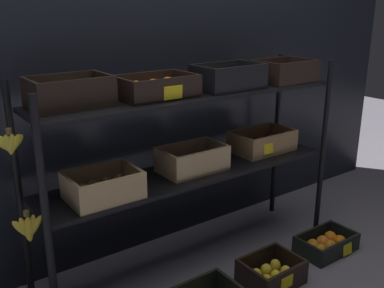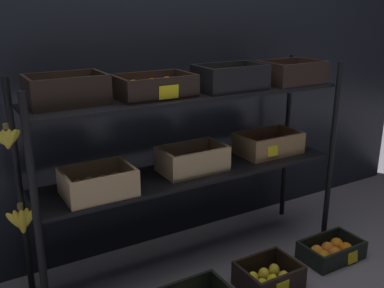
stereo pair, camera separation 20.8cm
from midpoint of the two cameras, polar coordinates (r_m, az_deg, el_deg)
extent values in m
plane|color=slate|center=(2.61, -2.37, -15.00)|extent=(10.00, 10.00, 0.00)
cube|color=black|center=(2.56, -7.60, 8.83)|extent=(4.09, 0.12, 2.04)
cylinder|color=black|center=(1.89, -21.34, -10.64)|extent=(0.03, 0.03, 1.10)
cylinder|color=black|center=(2.76, 14.58, -0.97)|extent=(0.03, 0.03, 1.10)
cylinder|color=black|center=(2.23, -24.00, -6.49)|extent=(0.03, 0.03, 1.10)
cylinder|color=black|center=(3.00, 8.93, 0.94)|extent=(0.03, 0.03, 1.10)
cube|color=black|center=(2.35, -2.53, -3.69)|extent=(1.66, 0.36, 0.02)
cube|color=black|center=(2.24, -2.68, 6.41)|extent=(1.66, 0.36, 0.02)
cube|color=tan|center=(2.09, -14.21, -6.68)|extent=(0.32, 0.24, 0.01)
cube|color=tan|center=(1.97, -13.10, -6.13)|extent=(0.32, 0.02, 0.12)
cube|color=tan|center=(2.16, -15.46, -4.10)|extent=(0.32, 0.02, 0.12)
cube|color=tan|center=(2.02, -18.37, -5.96)|extent=(0.02, 0.21, 0.12)
cube|color=tan|center=(2.12, -10.51, -4.20)|extent=(0.02, 0.21, 0.12)
ellipsoid|color=brown|center=(2.01, -16.29, -6.62)|extent=(0.05, 0.05, 0.07)
ellipsoid|color=brown|center=(2.03, -14.72, -6.24)|extent=(0.05, 0.05, 0.07)
ellipsoid|color=brown|center=(2.05, -13.07, -5.87)|extent=(0.05, 0.05, 0.07)
ellipsoid|color=brown|center=(2.07, -11.63, -5.55)|extent=(0.05, 0.05, 0.07)
ellipsoid|color=brown|center=(2.08, -16.95, -5.82)|extent=(0.05, 0.05, 0.07)
ellipsoid|color=brown|center=(2.10, -15.55, -5.48)|extent=(0.05, 0.05, 0.07)
ellipsoid|color=brown|center=(2.11, -13.90, -5.16)|extent=(0.05, 0.05, 0.07)
ellipsoid|color=brown|center=(2.13, -12.35, -4.84)|extent=(0.05, 0.05, 0.07)
cube|color=tan|center=(2.35, -2.44, -3.33)|extent=(0.35, 0.22, 0.01)
cube|color=tan|center=(2.25, -1.04, -2.49)|extent=(0.35, 0.02, 0.12)
cube|color=tan|center=(2.41, -3.80, -1.13)|extent=(0.35, 0.02, 0.12)
cube|color=tan|center=(2.24, -6.00, -2.61)|extent=(0.02, 0.19, 0.12)
cube|color=tan|center=(2.41, 0.82, -1.02)|extent=(0.02, 0.19, 0.12)
sphere|color=#692246|center=(2.26, -4.26, -3.44)|extent=(0.05, 0.05, 0.05)
sphere|color=#6B1C46|center=(2.28, -3.04, -3.17)|extent=(0.05, 0.05, 0.05)
sphere|color=#5E2146|center=(2.31, -1.86, -2.90)|extent=(0.05, 0.05, 0.05)
sphere|color=#6D2D54|center=(2.34, -0.80, -2.62)|extent=(0.05, 0.05, 0.05)
sphere|color=#5A2E58|center=(2.36, 0.16, -2.38)|extent=(0.05, 0.05, 0.05)
sphere|color=#602051|center=(2.32, -5.13, -2.90)|extent=(0.05, 0.05, 0.05)
sphere|color=#641859|center=(2.34, -3.93, -2.68)|extent=(0.05, 0.05, 0.05)
sphere|color=#652057|center=(2.36, -2.88, -2.43)|extent=(0.05, 0.05, 0.05)
sphere|color=#672050|center=(2.39, -1.90, -2.13)|extent=(0.05, 0.05, 0.05)
sphere|color=#6A1953|center=(2.42, -0.81, -1.88)|extent=(0.05, 0.05, 0.05)
cube|color=#A87F51|center=(2.68, 6.85, -0.75)|extent=(0.37, 0.23, 0.01)
cube|color=#A87F51|center=(2.58, 8.53, -0.05)|extent=(0.37, 0.02, 0.11)
cube|color=#A87F51|center=(2.74, 5.35, 1.08)|extent=(0.37, 0.02, 0.11)
cube|color=#A87F51|center=(2.55, 3.96, -0.15)|extent=(0.02, 0.20, 0.11)
cube|color=#A87F51|center=(2.78, 9.59, 1.16)|extent=(0.02, 0.20, 0.11)
sphere|color=red|center=(2.58, 5.86, -0.44)|extent=(0.07, 0.07, 0.07)
sphere|color=red|center=(2.64, 7.37, -0.11)|extent=(0.07, 0.07, 0.07)
sphere|color=red|center=(2.70, 8.73, 0.24)|extent=(0.07, 0.07, 0.07)
sphere|color=red|center=(2.63, 5.01, -0.05)|extent=(0.07, 0.07, 0.07)
sphere|color=red|center=(2.69, 6.33, 0.29)|extent=(0.07, 0.07, 0.07)
sphere|color=red|center=(2.74, 7.74, 0.58)|extent=(0.07, 0.07, 0.07)
cube|color=yellow|center=(2.54, 7.59, -0.64)|extent=(0.07, 0.01, 0.06)
cube|color=black|center=(2.02, -18.37, 4.75)|extent=(0.34, 0.23, 0.01)
cube|color=black|center=(1.90, -17.54, 6.15)|extent=(0.34, 0.02, 0.12)
cube|color=black|center=(2.11, -19.48, 7.02)|extent=(0.34, 0.02, 0.12)
cube|color=black|center=(1.96, -23.12, 5.89)|extent=(0.02, 0.20, 0.12)
cube|color=black|center=(2.06, -14.20, 7.26)|extent=(0.02, 0.20, 0.12)
ellipsoid|color=#ADB14E|center=(1.96, -20.39, 5.73)|extent=(0.07, 0.07, 0.09)
ellipsoid|color=#ADB150|center=(1.98, -18.26, 6.06)|extent=(0.07, 0.07, 0.09)
ellipsoid|color=tan|center=(2.00, -16.05, 6.38)|extent=(0.07, 0.07, 0.09)
ellipsoid|color=tan|center=(2.02, -21.03, 5.98)|extent=(0.07, 0.07, 0.09)
ellipsoid|color=#AFB251|center=(2.04, -18.72, 6.34)|extent=(0.07, 0.07, 0.09)
ellipsoid|color=#B4B84E|center=(2.06, -16.54, 6.66)|extent=(0.07, 0.07, 0.09)
cube|color=black|center=(2.12, -7.47, 6.11)|extent=(0.37, 0.24, 0.01)
cube|color=black|center=(2.02, -5.98, 7.12)|extent=(0.37, 0.02, 0.10)
cube|color=black|center=(2.21, -8.94, 7.94)|extent=(0.37, 0.02, 0.10)
cube|color=black|center=(2.04, -11.90, 6.95)|extent=(0.02, 0.21, 0.10)
cube|color=black|center=(2.20, -3.47, 8.08)|extent=(0.02, 0.21, 0.10)
sphere|color=orange|center=(2.05, -9.31, 6.84)|extent=(0.07, 0.07, 0.07)
sphere|color=orange|center=(2.09, -7.25, 7.13)|extent=(0.07, 0.07, 0.07)
sphere|color=orange|center=(2.13, -5.07, 7.39)|extent=(0.07, 0.07, 0.07)
sphere|color=orange|center=(2.10, -10.13, 7.07)|extent=(0.07, 0.07, 0.07)
sphere|color=orange|center=(2.14, -7.83, 7.37)|extent=(0.07, 0.07, 0.07)
sphere|color=orange|center=(2.19, -5.90, 7.67)|extent=(0.07, 0.07, 0.07)
cube|color=yellow|center=(2.02, -5.43, 6.63)|extent=(0.10, 0.01, 0.06)
cube|color=black|center=(2.32, 2.13, 7.26)|extent=(0.36, 0.22, 0.01)
cube|color=black|center=(2.23, 3.81, 8.51)|extent=(0.36, 0.02, 0.12)
cube|color=black|center=(2.40, 0.59, 9.18)|extent=(0.36, 0.02, 0.12)
cube|color=black|center=(2.21, -1.37, 8.46)|extent=(0.02, 0.19, 0.12)
cube|color=black|center=(2.42, 5.37, 9.19)|extent=(0.02, 0.19, 0.12)
sphere|color=#91BF43|center=(2.24, 0.98, 7.96)|extent=(0.07, 0.07, 0.07)
sphere|color=#82B241|center=(2.30, 2.59, 8.20)|extent=(0.07, 0.07, 0.07)
sphere|color=#92B533|center=(2.35, 4.20, 8.38)|extent=(0.07, 0.07, 0.07)
sphere|color=#94C03B|center=(2.29, -0.09, 8.20)|extent=(0.07, 0.07, 0.07)
sphere|color=#90C13F|center=(2.34, 1.62, 8.38)|extent=(0.07, 0.07, 0.07)
sphere|color=#87C746|center=(2.40, 3.27, 8.58)|extent=(0.07, 0.07, 0.07)
cube|color=black|center=(2.59, 9.58, 8.10)|extent=(0.34, 0.24, 0.01)
cube|color=black|center=(2.50, 11.50, 9.12)|extent=(0.34, 0.02, 0.11)
cube|color=black|center=(2.66, 7.90, 9.80)|extent=(0.34, 0.02, 0.11)
cube|color=black|center=(2.47, 6.99, 9.23)|extent=(0.02, 0.21, 0.11)
cube|color=black|center=(2.69, 12.08, 9.68)|extent=(0.02, 0.21, 0.11)
sphere|color=orange|center=(2.50, 8.99, 8.63)|extent=(0.06, 0.06, 0.06)
sphere|color=orange|center=(2.55, 10.14, 8.77)|extent=(0.06, 0.06, 0.06)
sphere|color=orange|center=(2.61, 11.58, 8.89)|extent=(0.06, 0.06, 0.06)
sphere|color=orange|center=(2.55, 7.69, 8.86)|extent=(0.06, 0.06, 0.06)
sphere|color=orange|center=(2.60, 9.02, 8.98)|extent=(0.06, 0.06, 0.06)
sphere|color=orange|center=(2.67, 10.24, 9.13)|extent=(0.06, 0.06, 0.06)
cylinder|color=brown|center=(1.97, -23.59, -8.31)|extent=(0.02, 0.02, 0.02)
ellipsoid|color=yellow|center=(2.01, -24.06, -10.12)|extent=(0.09, 0.03, 0.11)
ellipsoid|color=yellow|center=(2.01, -23.69, -10.08)|extent=(0.06, 0.03, 0.12)
ellipsoid|color=yellow|center=(2.00, -23.29, -10.18)|extent=(0.03, 0.03, 0.11)
ellipsoid|color=yellow|center=(2.01, -23.04, -10.01)|extent=(0.06, 0.03, 0.12)
ellipsoid|color=yellow|center=(2.01, -22.67, -9.96)|extent=(0.10, 0.03, 0.11)
cylinder|color=brown|center=(1.98, -25.53, 1.50)|extent=(0.02, 0.02, 0.02)
ellipsoid|color=yellow|center=(2.00, -25.99, -0.13)|extent=(0.09, 0.03, 0.08)
ellipsoid|color=yellow|center=(2.00, -25.80, -0.08)|extent=(0.07, 0.03, 0.09)
ellipsoid|color=yellow|center=(2.00, -25.48, -0.08)|extent=(0.05, 0.03, 0.09)
ellipsoid|color=yellow|center=(1.99, -25.18, -0.07)|extent=(0.05, 0.03, 0.09)
ellipsoid|color=yellow|center=(1.99, -24.84, -0.01)|extent=(0.08, 0.03, 0.09)
ellipsoid|color=yellow|center=(2.00, -24.70, 0.06)|extent=(0.09, 0.03, 0.09)
cube|color=black|center=(2.46, 7.68, -17.27)|extent=(0.30, 0.24, 0.01)
cube|color=black|center=(2.35, 9.70, -17.13)|extent=(0.30, 0.02, 0.12)
cube|color=black|center=(2.49, 5.92, -14.87)|extent=(0.30, 0.02, 0.12)
cube|color=black|center=(2.34, 5.06, -17.21)|extent=(0.02, 0.21, 0.12)
cube|color=black|center=(2.51, 10.22, -14.80)|extent=(0.02, 0.21, 0.12)
ellipsoid|color=yellow|center=(2.37, 7.05, -17.33)|extent=(0.06, 0.06, 0.08)
ellipsoid|color=yellow|center=(2.41, 8.30, -16.73)|extent=(0.06, 0.06, 0.08)
ellipsoid|color=yellow|center=(2.45, 9.59, -16.18)|extent=(0.06, 0.06, 0.08)
ellipsoid|color=yellow|center=(2.41, 5.80, -16.64)|extent=(0.06, 0.06, 0.08)
ellipsoid|color=yellow|center=(2.45, 7.11, -16.04)|extent=(0.06, 0.06, 0.08)
ellipsoid|color=yellow|center=(2.49, 8.33, -15.45)|extent=(0.06, 0.06, 0.08)
cube|color=yellow|center=(2.34, 9.64, -17.34)|extent=(0.08, 0.01, 0.07)
cube|color=black|center=(2.78, 14.85, -13.18)|extent=(0.35, 0.22, 0.01)
cube|color=black|center=(2.71, 16.61, -13.01)|extent=(0.35, 0.02, 0.09)
cube|color=black|center=(2.81, 13.33, -11.47)|extent=(0.35, 0.02, 0.09)
cube|color=black|center=(2.64, 12.52, -13.44)|extent=(0.02, 0.19, 0.09)
cube|color=black|center=(2.88, 17.13, -11.10)|extent=(0.02, 0.19, 0.09)
sphere|color=orange|center=(2.69, 14.10, -13.22)|extent=(0.07, 0.07, 0.07)
sphere|color=orange|center=(2.74, 15.38, -12.68)|extent=(0.07, 0.07, 0.07)
sphere|color=orange|center=(2.81, 16.58, -12.03)|extent=(0.07, 0.07, 0.07)
sphere|color=orange|center=(2.73, 13.25, -12.71)|extent=(0.07, 0.07, 0.07)
sphere|color=orange|center=(2.78, 14.50, -12.22)|extent=(0.07, 0.07, 0.07)
sphere|color=orange|center=(2.84, 15.48, -11.61)|extent=(0.07, 0.07, 0.07)
cube|color=yellow|center=(2.74, 17.46, -12.88)|extent=(0.08, 0.01, 0.08)
camera|label=1|loc=(0.10, -92.59, -0.83)|focal=41.11mm
camera|label=2|loc=(0.10, 87.41, 0.83)|focal=41.11mm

